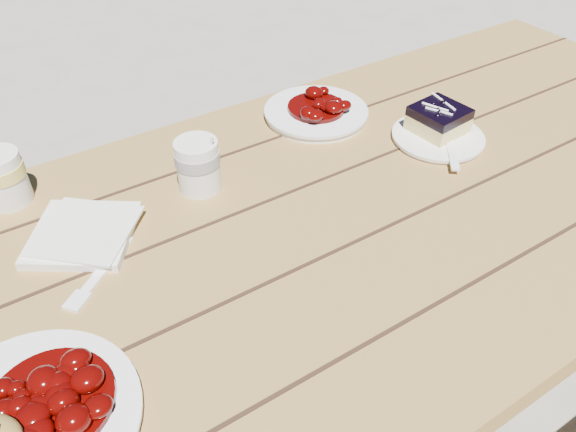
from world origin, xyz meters
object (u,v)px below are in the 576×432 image
blueberry_cake (439,119)px  coffee_cup (198,165)px  picnic_table (297,294)px  main_plate (28,425)px  second_plate (316,113)px  second_cup (3,178)px  dessert_plate (438,138)px

blueberry_cake → coffee_cup: size_ratio=1.10×
picnic_table → main_plate: 0.49m
second_plate → main_plate: bearing=-149.7°
blueberry_cake → second_cup: 0.79m
dessert_plate → second_cup: (-0.74, 0.25, 0.04)m
coffee_cup → second_plate: coffee_cup is taller
dessert_plate → second_plate: bearing=126.5°
main_plate → second_plate: bearing=30.3°
dessert_plate → main_plate: bearing=-166.9°
coffee_cup → second_cup: same height
dessert_plate → second_cup: 0.78m
picnic_table → coffee_cup: 0.29m
blueberry_cake → second_cup: bearing=156.6°
picnic_table → blueberry_cake: size_ratio=19.79×
dessert_plate → picnic_table: bearing=-170.1°
picnic_table → second_plate: 0.38m
coffee_cup → second_plate: 0.32m
picnic_table → main_plate: size_ratio=8.05×
dessert_plate → coffee_cup: (-0.45, 0.11, 0.04)m
blueberry_cake → second_plate: bearing=124.8°
second_plate → picnic_table: bearing=-129.8°
dessert_plate → coffee_cup: coffee_cup is taller
dessert_plate → blueberry_cake: 0.04m
blueberry_cake → dessert_plate: bearing=-129.5°
picnic_table → coffee_cup: bearing=115.7°
second_plate → second_cup: 0.59m
main_plate → dessert_plate: (0.82, 0.19, -0.00)m
picnic_table → main_plate: bearing=-164.3°
dessert_plate → blueberry_cake: blueberry_cake is taller
dessert_plate → blueberry_cake: size_ratio=1.70×
picnic_table → main_plate: (-0.45, -0.13, 0.17)m
second_plate → blueberry_cake: bearing=-49.5°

